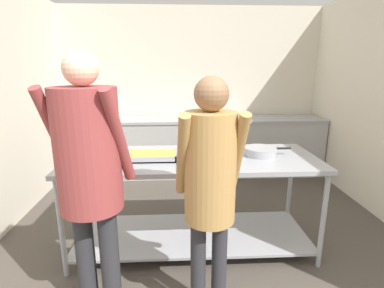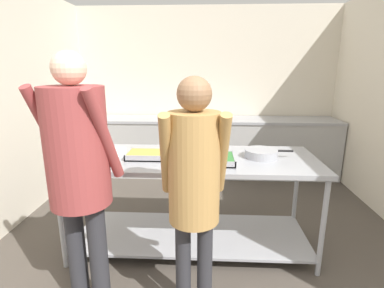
{
  "view_description": "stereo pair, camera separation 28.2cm",
  "coord_description": "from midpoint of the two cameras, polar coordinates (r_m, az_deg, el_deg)",
  "views": [
    {
      "loc": [
        -0.26,
        -0.99,
        1.73
      ],
      "look_at": [
        -0.12,
        1.74,
        1.01
      ],
      "focal_mm": 28.0,
      "sensor_mm": 36.0,
      "label": 1
    },
    {
      "loc": [
        0.02,
        -0.99,
        1.73
      ],
      "look_at": [
        -0.12,
        1.74,
        1.01
      ],
      "focal_mm": 28.0,
      "sensor_mm": 36.0,
      "label": 2
    }
  ],
  "objects": [
    {
      "name": "serving_counter",
      "position": [
        2.85,
        -2.75,
        -8.28
      ],
      "size": [
        2.29,
        0.87,
        0.91
      ],
      "color": "#9EA0A8",
      "rests_on": "ground_plane"
    },
    {
      "name": "wall_rear",
      "position": [
        5.08,
        -1.67,
        10.11
      ],
      "size": [
        4.29,
        0.06,
        2.65
      ],
      "color": "beige",
      "rests_on": "ground_plane"
    },
    {
      "name": "plate_stack",
      "position": [
        2.91,
        -17.56,
        -1.82
      ],
      "size": [
        0.23,
        0.23,
        0.05
      ],
      "color": "white",
      "rests_on": "serving_counter"
    },
    {
      "name": "serving_tray_vegetables",
      "position": [
        2.74,
        -10.54,
        -2.33
      ],
      "size": [
        0.44,
        0.27,
        0.05
      ],
      "color": "#9EA0A8",
      "rests_on": "serving_counter"
    },
    {
      "name": "guest_serving_left",
      "position": [
        1.88,
        -0.83,
        -6.63
      ],
      "size": [
        0.44,
        0.35,
        1.67
      ],
      "color": "#2D2D33",
      "rests_on": "ground_plane"
    },
    {
      "name": "back_counter",
      "position": [
        4.86,
        -1.5,
        -0.43
      ],
      "size": [
        4.13,
        0.65,
        0.92
      ],
      "color": "#A8A8A8",
      "rests_on": "ground_plane"
    },
    {
      "name": "water_bottle",
      "position": [
        5.04,
        -24.02,
        5.36
      ],
      "size": [
        0.08,
        0.08,
        0.23
      ],
      "color": "#23602D",
      "rests_on": "back_counter"
    },
    {
      "name": "serving_tray_roast",
      "position": [
        2.63,
        0.12,
        -2.83
      ],
      "size": [
        0.5,
        0.33,
        0.05
      ],
      "color": "#9EA0A8",
      "rests_on": "serving_counter"
    },
    {
      "name": "guest_serving_right",
      "position": [
        2.03,
        -22.82,
        -3.92
      ],
      "size": [
        0.56,
        0.45,
        1.82
      ],
      "color": "#2D2D33",
      "rests_on": "ground_plane"
    },
    {
      "name": "sauce_pan",
      "position": [
        2.84,
        10.16,
        -1.38
      ],
      "size": [
        0.44,
        0.3,
        0.07
      ],
      "color": "#9EA0A8",
      "rests_on": "serving_counter"
    }
  ]
}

